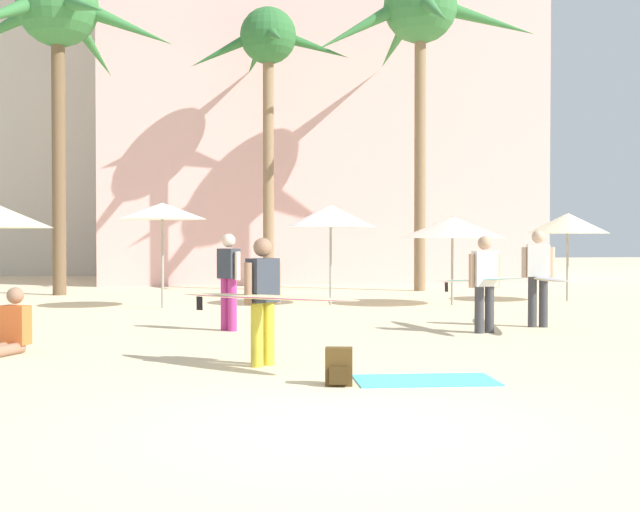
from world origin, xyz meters
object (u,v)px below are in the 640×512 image
person_mid_right (482,280)px  person_far_right (541,276)px  cafe_umbrella_3 (331,216)px  person_mid_center (7,331)px  palm_tree_far_left (268,53)px  backpack (339,367)px  person_far_left (263,296)px  palm_tree_center (58,20)px  beach_towel (425,380)px  cafe_umbrella_1 (568,223)px  palm_tree_right (420,19)px  cafe_umbrella_2 (162,211)px  cafe_umbrella_0 (452,227)px  person_near_right (229,277)px

person_mid_right → person_far_right: bearing=102.2°
cafe_umbrella_3 → person_mid_center: bearing=-127.7°
palm_tree_far_left → backpack: (-0.92, -17.24, -7.28)m
backpack → person_mid_right: 5.87m
cafe_umbrella_3 → person_far_left: 9.87m
palm_tree_far_left → person_far_left: bearing=-95.9°
palm_tree_far_left → person_far_right: size_ratio=2.91×
person_far_right → palm_tree_center: bearing=-121.3°
person_far_right → cafe_umbrella_3: bearing=-137.6°
palm_tree_center → beach_towel: (6.26, -15.59, -7.86)m
person_mid_right → person_mid_center: 7.73m
cafe_umbrella_1 → person_far_left: size_ratio=0.97×
cafe_umbrella_3 → palm_tree_far_left: bearing=98.0°
palm_tree_far_left → cafe_umbrella_3: palm_tree_far_left is taller
palm_tree_center → backpack: 18.26m
palm_tree_right → person_far_left: size_ratio=4.24×
palm_tree_center → person_mid_center: palm_tree_center is taller
cafe_umbrella_2 → person_mid_right: size_ratio=0.87×
palm_tree_far_left → person_mid_right: 14.35m
person_far_left → person_mid_center: person_far_left is taller
palm_tree_center → person_mid_right: bearing=-51.9°
palm_tree_center → person_far_right: (9.94, -10.49, -6.92)m
palm_tree_center → backpack: (5.23, -15.73, -7.66)m
cafe_umbrella_0 → cafe_umbrella_3: (-2.93, 0.44, 0.27)m
cafe_umbrella_2 → person_near_right: cafe_umbrella_2 is taller
palm_tree_center → person_mid_center: 14.69m
person_mid_right → palm_tree_right: bearing=160.4°
cafe_umbrella_2 → person_near_right: 5.33m
cafe_umbrella_1 → beach_towel: (-7.06, -11.01, -2.01)m
cafe_umbrella_2 → person_near_right: size_ratio=1.44×
backpack → person_far_right: 7.08m
palm_tree_far_left → cafe_umbrella_2: size_ratio=3.63×
palm_tree_center → person_far_right: palm_tree_center is taller
cafe_umbrella_2 → palm_tree_right: bearing=34.3°
palm_tree_center → cafe_umbrella_0: size_ratio=3.70×
palm_tree_center → person_near_right: (4.31, -10.04, -6.93)m
palm_tree_far_left → beach_towel: bearing=-89.6°
palm_tree_far_left → cafe_umbrella_3: size_ratio=3.65×
cafe_umbrella_3 → palm_tree_right: bearing=53.9°
palm_tree_right → person_far_left: (-6.22, -14.54, -7.51)m
cafe_umbrella_3 → person_mid_right: size_ratio=0.86×
cafe_umbrella_0 → person_mid_right: cafe_umbrella_0 is taller
palm_tree_far_left → person_far_left: 17.21m
palm_tree_right → person_near_right: (-6.44, -10.28, -7.46)m
palm_tree_center → cafe_umbrella_2: (3.03, -5.04, -5.60)m
palm_tree_right → person_mid_right: bearing=-100.7°
beach_towel → backpack: 1.06m
person_mid_right → person_mid_center: person_mid_right is taller
cafe_umbrella_1 → cafe_umbrella_3: 6.28m
palm_tree_far_left → person_mid_center: (-5.06, -14.07, -7.16)m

